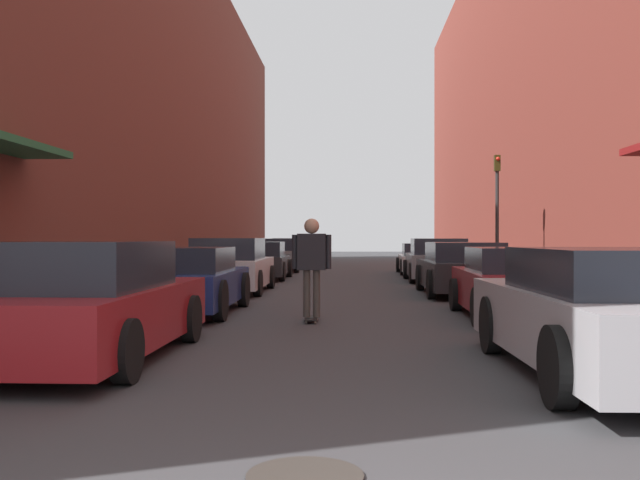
% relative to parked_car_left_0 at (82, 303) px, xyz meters
% --- Properties ---
extents(ground, '(101.69, 101.69, 0.00)m').
position_rel_parked_car_left_0_xyz_m(ground, '(2.94, 12.58, -0.65)').
color(ground, '#38383A').
extents(curb_strip_left, '(1.80, 46.22, 0.12)m').
position_rel_parked_car_left_0_xyz_m(curb_strip_left, '(-1.92, 17.21, -0.59)').
color(curb_strip_left, gray).
rests_on(curb_strip_left, ground).
extents(curb_strip_right, '(1.80, 46.22, 0.12)m').
position_rel_parked_car_left_0_xyz_m(curb_strip_right, '(7.80, 17.21, -0.59)').
color(curb_strip_right, gray).
rests_on(curb_strip_right, ground).
extents(building_row_left, '(4.90, 46.22, 13.06)m').
position_rel_parked_car_left_0_xyz_m(building_row_left, '(-4.82, 17.20, 5.88)').
color(building_row_left, brown).
rests_on(building_row_left, ground).
extents(building_row_right, '(4.90, 46.22, 14.22)m').
position_rel_parked_car_left_0_xyz_m(building_row_right, '(10.70, 17.20, 6.45)').
color(building_row_right, brown).
rests_on(building_row_right, ground).
extents(parked_car_left_0, '(2.07, 4.44, 1.37)m').
position_rel_parked_car_left_0_xyz_m(parked_car_left_0, '(0.00, 0.00, 0.00)').
color(parked_car_left_0, maroon).
rests_on(parked_car_left_0, ground).
extents(parked_car_left_1, '(1.91, 4.18, 1.24)m').
position_rel_parked_car_left_0_xyz_m(parked_car_left_1, '(0.04, 5.02, -0.05)').
color(parked_car_left_1, navy).
rests_on(parked_car_left_1, ground).
extents(parked_car_left_2, '(1.96, 4.39, 1.40)m').
position_rel_parked_car_left_0_xyz_m(parked_car_left_2, '(-0.02, 10.18, 0.01)').
color(parked_car_left_2, silver).
rests_on(parked_car_left_2, ground).
extents(parked_car_left_3, '(2.08, 4.31, 1.27)m').
position_rel_parked_car_left_0_xyz_m(parked_car_left_3, '(-0.08, 16.06, -0.04)').
color(parked_car_left_3, '#232326').
rests_on(parked_car_left_3, ground).
extents(parked_car_left_4, '(2.01, 4.62, 1.37)m').
position_rel_parked_car_left_0_xyz_m(parked_car_left_4, '(-0.00, 21.74, 0.02)').
color(parked_car_left_4, gray).
rests_on(parked_car_left_4, ground).
extents(parked_car_left_5, '(2.01, 4.48, 1.38)m').
position_rel_parked_car_left_0_xyz_m(parked_car_left_5, '(0.07, 27.64, 0.00)').
color(parked_car_left_5, '#515459').
rests_on(parked_car_left_5, ground).
extents(parked_car_right_0, '(2.01, 4.60, 1.31)m').
position_rel_parked_car_left_0_xyz_m(parked_car_right_0, '(5.74, -0.78, -0.01)').
color(parked_car_right_0, '#B7B7BC').
rests_on(parked_car_right_0, ground).
extents(parked_car_right_1, '(1.85, 4.11, 1.24)m').
position_rel_parked_car_left_0_xyz_m(parked_car_right_1, '(5.97, 4.49, -0.05)').
color(parked_car_right_1, maroon).
rests_on(parked_car_right_1, ground).
extents(parked_car_right_2, '(2.02, 4.45, 1.30)m').
position_rel_parked_car_left_0_xyz_m(parked_car_right_2, '(5.87, 9.67, -0.02)').
color(parked_car_right_2, '#232326').
rests_on(parked_car_right_2, ground).
extents(parked_car_right_3, '(2.01, 4.19, 1.39)m').
position_rel_parked_car_left_0_xyz_m(parked_car_right_3, '(5.90, 15.14, 0.01)').
color(parked_car_right_3, gray).
rests_on(parked_car_right_3, ground).
extents(parked_car_right_4, '(2.00, 3.95, 1.19)m').
position_rel_parked_car_left_0_xyz_m(parked_car_right_4, '(5.94, 19.85, -0.08)').
color(parked_car_right_4, silver).
rests_on(parked_car_right_4, ground).
extents(skateboarder, '(0.66, 0.78, 1.74)m').
position_rel_parked_car_left_0_xyz_m(skateboarder, '(2.45, 3.85, 0.41)').
color(skateboarder, black).
rests_on(skateboarder, ground).
extents(manhole_cover, '(0.70, 0.70, 0.02)m').
position_rel_parked_car_left_0_xyz_m(manhole_cover, '(2.85, -3.91, -0.65)').
color(manhole_cover, '#332D28').
rests_on(manhole_cover, ground).
extents(traffic_light, '(0.16, 0.22, 3.62)m').
position_rel_parked_car_left_0_xyz_m(traffic_light, '(7.22, 12.17, 1.69)').
color(traffic_light, '#2D2D2D').
rests_on(traffic_light, curb_strip_right).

